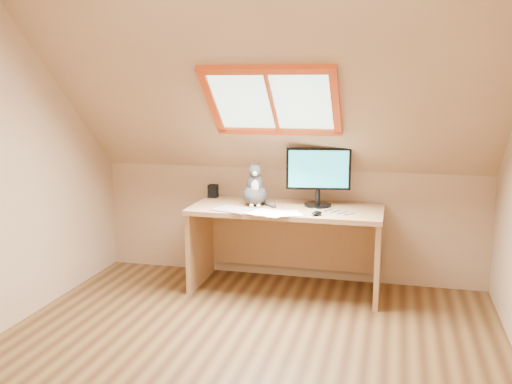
% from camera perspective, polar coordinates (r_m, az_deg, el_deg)
% --- Properties ---
extents(ground, '(3.50, 3.50, 0.00)m').
position_cam_1_polar(ground, '(3.79, -2.01, -16.74)').
color(ground, brown).
rests_on(ground, ground).
extents(room_shell, '(3.52, 3.52, 2.41)m').
position_cam_1_polar(room_shell, '(3.29, -2.61, 5.21)').
color(room_shell, tan).
rests_on(room_shell, ground).
extents(desk, '(1.60, 0.70, 0.73)m').
position_cam_1_polar(desk, '(4.92, 3.18, -3.90)').
color(desk, tan).
rests_on(desk, ground).
extents(monitor, '(0.54, 0.23, 0.50)m').
position_cam_1_polar(monitor, '(4.81, 6.25, 1.91)').
color(monitor, black).
rests_on(monitor, desk).
extents(cat, '(0.26, 0.29, 0.39)m').
position_cam_1_polar(cat, '(4.85, -0.10, 0.28)').
color(cat, '#3D3836').
rests_on(cat, desk).
extents(desk_speaker, '(0.09, 0.09, 0.12)m').
position_cam_1_polar(desk_speaker, '(5.21, -4.31, 0.09)').
color(desk_speaker, black).
rests_on(desk_speaker, desk).
extents(graphics_tablet, '(0.35, 0.29, 0.01)m').
position_cam_1_polar(graphics_tablet, '(4.67, -2.33, -1.78)').
color(graphics_tablet, '#B2B2B7').
rests_on(graphics_tablet, desk).
extents(mouse, '(0.10, 0.13, 0.03)m').
position_cam_1_polar(mouse, '(4.52, 6.10, -2.12)').
color(mouse, black).
rests_on(mouse, desk).
extents(papers, '(0.35, 0.30, 0.01)m').
position_cam_1_polar(papers, '(4.56, 2.09, -2.12)').
color(papers, white).
rests_on(papers, desk).
extents(cables, '(0.51, 0.26, 0.01)m').
position_cam_1_polar(cables, '(4.63, 7.10, -1.98)').
color(cables, silver).
rests_on(cables, desk).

